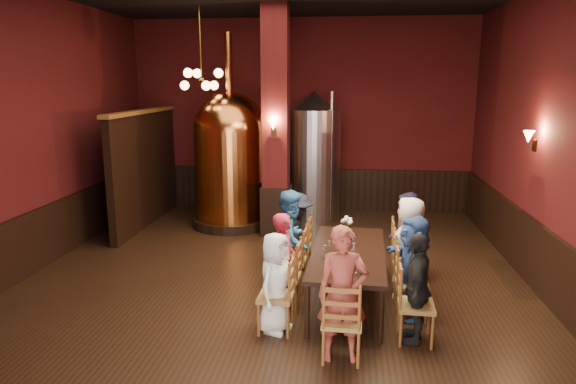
# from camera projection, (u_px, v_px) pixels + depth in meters

# --- Properties ---
(room) EXTENTS (10.00, 10.02, 4.50)m
(room) POSITION_uv_depth(u_px,v_px,m) (270.00, 139.00, 7.33)
(room) COLOR black
(room) RESTS_ON ground
(wainscot_right) EXTENTS (0.08, 9.90, 1.00)m
(wainscot_right) POSITION_uv_depth(u_px,v_px,m) (547.00, 266.00, 7.26)
(wainscot_right) COLOR black
(wainscot_right) RESTS_ON ground
(wainscot_back) EXTENTS (7.90, 0.08, 1.00)m
(wainscot_back) POSITION_uv_depth(u_px,v_px,m) (300.00, 189.00, 12.51)
(wainscot_back) COLOR black
(wainscot_back) RESTS_ON ground
(wainscot_left) EXTENTS (0.08, 9.90, 1.00)m
(wainscot_left) POSITION_uv_depth(u_px,v_px,m) (24.00, 246.00, 8.14)
(wainscot_left) COLOR black
(wainscot_left) RESTS_ON ground
(column) EXTENTS (0.58, 0.58, 4.50)m
(column) POSITION_uv_depth(u_px,v_px,m) (276.00, 124.00, 10.08)
(column) COLOR #460F11
(column) RESTS_ON ground
(partition) EXTENTS (0.22, 3.50, 2.40)m
(partition) POSITION_uv_depth(u_px,v_px,m) (145.00, 170.00, 11.01)
(partition) COLOR black
(partition) RESTS_ON ground
(pendant_cluster) EXTENTS (0.90, 0.90, 1.70)m
(pendant_cluster) POSITION_uv_depth(u_px,v_px,m) (201.00, 79.00, 10.16)
(pendant_cluster) COLOR #A57226
(pendant_cluster) RESTS_ON room
(sconce_wall) EXTENTS (0.20, 0.20, 0.36)m
(sconce_wall) POSITION_uv_depth(u_px,v_px,m) (535.00, 140.00, 7.68)
(sconce_wall) COLOR black
(sconce_wall) RESTS_ON room
(sconce_column) EXTENTS (0.20, 0.20, 0.36)m
(sconce_column) POSITION_uv_depth(u_px,v_px,m) (274.00, 127.00, 9.80)
(sconce_column) COLOR black
(sconce_column) RESTS_ON column
(dining_table) EXTENTS (1.10, 2.44, 0.75)m
(dining_table) POSITION_uv_depth(u_px,v_px,m) (348.00, 255.00, 7.14)
(dining_table) COLOR black
(dining_table) RESTS_ON ground
(chair_0) EXTENTS (0.48, 0.48, 0.92)m
(chair_0) POSITION_uv_depth(u_px,v_px,m) (276.00, 296.00, 6.36)
(chair_0) COLOR brown
(chair_0) RESTS_ON ground
(person_0) EXTENTS (0.61, 0.73, 1.27)m
(person_0) POSITION_uv_depth(u_px,v_px,m) (276.00, 283.00, 6.32)
(person_0) COLOR white
(person_0) RESTS_ON ground
(chair_1) EXTENTS (0.48, 0.48, 0.92)m
(chair_1) POSITION_uv_depth(u_px,v_px,m) (284.00, 276.00, 7.00)
(chair_1) COLOR brown
(chair_1) RESTS_ON ground
(person_1) EXTENTS (0.36, 0.52, 1.35)m
(person_1) POSITION_uv_depth(u_px,v_px,m) (284.00, 261.00, 6.96)
(person_1) COLOR maroon
(person_1) RESTS_ON ground
(chair_2) EXTENTS (0.48, 0.48, 0.92)m
(chair_2) POSITION_uv_depth(u_px,v_px,m) (292.00, 260.00, 7.64)
(chair_2) COLOR brown
(chair_2) RESTS_ON ground
(person_2) EXTENTS (0.50, 0.80, 1.52)m
(person_2) POSITION_uv_depth(u_px,v_px,m) (292.00, 240.00, 7.58)
(person_2) COLOR #2B6191
(person_2) RESTS_ON ground
(chair_3) EXTENTS (0.48, 0.48, 0.92)m
(chair_3) POSITION_uv_depth(u_px,v_px,m) (298.00, 246.00, 8.29)
(chair_3) COLOR brown
(chair_3) RESTS_ON ground
(person_3) EXTENTS (0.67, 0.95, 1.33)m
(person_3) POSITION_uv_depth(u_px,v_px,m) (298.00, 234.00, 8.24)
(person_3) COLOR black
(person_3) RESTS_ON ground
(chair_4) EXTENTS (0.48, 0.48, 0.92)m
(chair_4) POSITION_uv_depth(u_px,v_px,m) (416.00, 305.00, 6.10)
(chair_4) COLOR brown
(chair_4) RESTS_ON ground
(person_4) EXTENTS (0.48, 0.84, 1.35)m
(person_4) POSITION_uv_depth(u_px,v_px,m) (417.00, 288.00, 6.05)
(person_4) COLOR black
(person_4) RESTS_ON ground
(chair_5) EXTENTS (0.48, 0.48, 0.92)m
(chair_5) POSITION_uv_depth(u_px,v_px,m) (412.00, 283.00, 6.74)
(chair_5) COLOR brown
(chair_5) RESTS_ON ground
(person_5) EXTENTS (0.63, 1.34, 1.39)m
(person_5) POSITION_uv_depth(u_px,v_px,m) (413.00, 267.00, 6.70)
(person_5) COLOR navy
(person_5) RESTS_ON ground
(chair_6) EXTENTS (0.48, 0.48, 0.92)m
(chair_6) POSITION_uv_depth(u_px,v_px,m) (408.00, 266.00, 7.38)
(chair_6) COLOR brown
(chair_6) RESTS_ON ground
(person_6) EXTENTS (0.61, 0.80, 1.47)m
(person_6) POSITION_uv_depth(u_px,v_px,m) (409.00, 248.00, 7.32)
(person_6) COLOR beige
(person_6) RESTS_ON ground
(chair_7) EXTENTS (0.48, 0.48, 0.92)m
(chair_7) POSITION_uv_depth(u_px,v_px,m) (405.00, 251.00, 8.03)
(chair_7) COLOR brown
(chair_7) RESTS_ON ground
(person_7) EXTENTS (0.43, 0.72, 1.39)m
(person_7) POSITION_uv_depth(u_px,v_px,m) (406.00, 237.00, 7.98)
(person_7) COLOR #1E1A35
(person_7) RESTS_ON ground
(chair_8) EXTENTS (0.48, 0.48, 0.92)m
(chair_8) POSITION_uv_depth(u_px,v_px,m) (342.00, 321.00, 5.70)
(chair_8) COLOR brown
(chair_8) RESTS_ON ground
(person_8) EXTENTS (0.60, 0.43, 1.54)m
(person_8) POSITION_uv_depth(u_px,v_px,m) (343.00, 295.00, 5.63)
(person_8) COLOR #953A31
(person_8) RESTS_ON ground
(copper_kettle) EXTENTS (1.71, 1.71, 4.03)m
(copper_kettle) POSITION_uv_depth(u_px,v_px,m) (231.00, 158.00, 10.87)
(copper_kettle) COLOR black
(copper_kettle) RESTS_ON ground
(steel_vessel) EXTENTS (1.28, 1.28, 2.86)m
(steel_vessel) POSITION_uv_depth(u_px,v_px,m) (314.00, 157.00, 11.34)
(steel_vessel) COLOR #B2B2B7
(steel_vessel) RESTS_ON ground
(rose_vase) EXTENTS (0.18, 0.18, 0.31)m
(rose_vase) POSITION_uv_depth(u_px,v_px,m) (347.00, 223.00, 7.82)
(rose_vase) COLOR white
(rose_vase) RESTS_ON dining_table
(wine_glass_0) EXTENTS (0.07, 0.07, 0.17)m
(wine_glass_0) POSITION_uv_depth(u_px,v_px,m) (353.00, 249.00, 6.94)
(wine_glass_0) COLOR white
(wine_glass_0) RESTS_ON dining_table
(wine_glass_1) EXTENTS (0.07, 0.07, 0.17)m
(wine_glass_1) POSITION_uv_depth(u_px,v_px,m) (356.00, 263.00, 6.42)
(wine_glass_1) COLOR white
(wine_glass_1) RESTS_ON dining_table
(wine_glass_2) EXTENTS (0.07, 0.07, 0.17)m
(wine_glass_2) POSITION_uv_depth(u_px,v_px,m) (353.00, 256.00, 6.69)
(wine_glass_2) COLOR white
(wine_glass_2) RESTS_ON dining_table
(wine_glass_3) EXTENTS (0.07, 0.07, 0.17)m
(wine_glass_3) POSITION_uv_depth(u_px,v_px,m) (325.00, 252.00, 6.85)
(wine_glass_3) COLOR white
(wine_glass_3) RESTS_ON dining_table
(wine_glass_4) EXTENTS (0.07, 0.07, 0.17)m
(wine_glass_4) POSITION_uv_depth(u_px,v_px,m) (344.00, 251.00, 6.87)
(wine_glass_4) COLOR white
(wine_glass_4) RESTS_ON dining_table
(wine_glass_5) EXTENTS (0.07, 0.07, 0.17)m
(wine_glass_5) POSITION_uv_depth(u_px,v_px,m) (355.00, 266.00, 6.31)
(wine_glass_5) COLOR white
(wine_glass_5) RESTS_ON dining_table
(wine_glass_6) EXTENTS (0.07, 0.07, 0.17)m
(wine_glass_6) POSITION_uv_depth(u_px,v_px,m) (329.00, 247.00, 7.05)
(wine_glass_6) COLOR white
(wine_glass_6) RESTS_ON dining_table
(wine_glass_7) EXTENTS (0.07, 0.07, 0.17)m
(wine_glass_7) POSITION_uv_depth(u_px,v_px,m) (360.00, 267.00, 6.28)
(wine_glass_7) COLOR white
(wine_glass_7) RESTS_ON dining_table
(wine_glass_8) EXTENTS (0.07, 0.07, 0.17)m
(wine_glass_8) POSITION_uv_depth(u_px,v_px,m) (339.00, 269.00, 6.20)
(wine_glass_8) COLOR white
(wine_glass_8) RESTS_ON dining_table
(wine_glass_9) EXTENTS (0.07, 0.07, 0.17)m
(wine_glass_9) POSITION_uv_depth(u_px,v_px,m) (353.00, 239.00, 7.38)
(wine_glass_9) COLOR white
(wine_glass_9) RESTS_ON dining_table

